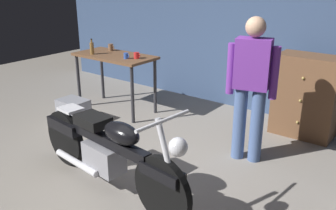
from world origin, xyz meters
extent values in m
plane|color=gray|center=(0.00, 0.00, 0.00)|extent=(12.00, 12.00, 0.00)
cube|color=#384C70|center=(0.00, 2.80, 1.55)|extent=(8.00, 0.12, 3.10)
cube|color=brown|center=(-1.64, 1.47, 0.88)|extent=(1.30, 0.64, 0.04)
cylinder|color=#2D2D33|center=(-2.23, 1.21, 0.43)|extent=(0.05, 0.05, 0.86)
cylinder|color=#2D2D33|center=(-1.05, 1.21, 0.43)|extent=(0.05, 0.05, 0.86)
cylinder|color=#2D2D33|center=(-2.23, 1.73, 0.43)|extent=(0.05, 0.05, 0.86)
cylinder|color=#2D2D33|center=(-1.05, 1.73, 0.43)|extent=(0.05, 0.05, 0.86)
cylinder|color=black|center=(0.70, -0.34, 0.32)|extent=(0.64, 0.14, 0.64)
cylinder|color=black|center=(-0.84, -0.16, 0.32)|extent=(0.64, 0.14, 0.64)
cube|color=black|center=(0.70, -0.34, 0.50)|extent=(0.45, 0.19, 0.10)
cube|color=black|center=(-0.79, -0.17, 0.50)|extent=(0.54, 0.24, 0.12)
cube|color=gray|center=(-0.12, -0.24, 0.34)|extent=(0.46, 0.29, 0.28)
cube|color=black|center=(-0.02, -0.26, 0.55)|extent=(1.10, 0.22, 0.10)
ellipsoid|color=black|center=(0.18, -0.28, 0.70)|extent=(0.46, 0.27, 0.20)
cube|color=black|center=(-0.27, -0.23, 0.70)|extent=(0.38, 0.28, 0.10)
cube|color=silver|center=(-0.67, -0.18, 0.72)|extent=(0.26, 0.23, 0.03)
cylinder|color=silver|center=(0.76, -0.34, 0.65)|extent=(0.27, 0.08, 0.68)
cylinder|color=silver|center=(0.72, -0.34, 0.98)|extent=(0.10, 0.60, 0.03)
sphere|color=silver|center=(0.88, -0.36, 0.80)|extent=(0.16, 0.16, 0.16)
cylinder|color=silver|center=(-0.43, -0.35, 0.22)|extent=(0.70, 0.15, 0.07)
cylinder|color=#4B6497|center=(0.87, 1.22, 0.44)|extent=(0.15, 0.15, 0.88)
cylinder|color=#4B6497|center=(0.67, 1.17, 0.44)|extent=(0.15, 0.15, 0.88)
cube|color=#72339E|center=(0.77, 1.20, 1.16)|extent=(0.42, 0.30, 0.56)
cylinder|color=#72339E|center=(1.00, 1.25, 1.08)|extent=(0.09, 0.09, 0.58)
cylinder|color=#72339E|center=(0.54, 1.14, 1.08)|extent=(0.09, 0.09, 0.58)
sphere|color=tan|center=(0.77, 1.20, 1.56)|extent=(0.22, 0.22, 0.22)
cube|color=brown|center=(1.07, 2.30, 0.55)|extent=(0.80, 0.44, 1.10)
sphere|color=tan|center=(1.07, 2.07, 0.85)|extent=(0.04, 0.04, 0.04)
sphere|color=tan|center=(1.07, 2.07, 0.55)|extent=(0.04, 0.04, 0.04)
sphere|color=tan|center=(1.07, 2.07, 0.25)|extent=(0.04, 0.04, 0.04)
cube|color=gray|center=(-1.79, 0.72, 0.17)|extent=(0.44, 0.32, 0.34)
cylinder|color=red|center=(-1.19, 1.48, 0.95)|extent=(0.08, 0.08, 0.09)
torus|color=red|center=(-1.14, 1.48, 0.95)|extent=(0.05, 0.01, 0.05)
cylinder|color=#2D51AD|center=(-1.30, 1.37, 0.94)|extent=(0.07, 0.07, 0.09)
torus|color=#2D51AD|center=(-1.26, 1.37, 0.95)|extent=(0.05, 0.01, 0.05)
cylinder|color=brown|center=(-1.91, 1.66, 0.95)|extent=(0.08, 0.08, 0.11)
torus|color=brown|center=(-1.86, 1.66, 0.96)|extent=(0.06, 0.01, 0.06)
cylinder|color=olive|center=(-1.94, 1.28, 0.99)|extent=(0.06, 0.06, 0.18)
cylinder|color=olive|center=(-1.94, 1.28, 1.10)|extent=(0.03, 0.03, 0.05)
cylinder|color=black|center=(-1.94, 1.28, 1.14)|extent=(0.03, 0.03, 0.01)
camera|label=1|loc=(2.40, -2.50, 2.11)|focal=39.31mm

